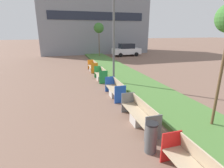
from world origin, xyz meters
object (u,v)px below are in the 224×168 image
at_px(bench_blue_frame, 115,90).
at_px(litter_bin, 151,138).
at_px(bench_green_frame, 101,76).
at_px(street_lamp_post, 114,28).
at_px(bench_orange_frame, 93,67).
at_px(parked_car_distant, 127,50).
at_px(bench_grey_frame, 139,115).
at_px(sapling_tree_far, 99,28).

distance_m(bench_blue_frame, litter_bin, 4.93).
relative_size(bench_green_frame, street_lamp_post, 0.27).
bearing_deg(bench_green_frame, bench_orange_frame, 89.99).
bearing_deg(bench_green_frame, bench_blue_frame, -89.98).
xyz_separation_m(bench_green_frame, parked_car_distant, (6.82, 12.41, 0.55)).
height_order(bench_grey_frame, bench_green_frame, same).
distance_m(bench_grey_frame, bench_blue_frame, 3.24).
height_order(sapling_tree_far, parked_car_distant, sapling_tree_far).
height_order(bench_green_frame, bench_orange_frame, same).
height_order(bench_grey_frame, bench_blue_frame, same).
xyz_separation_m(bench_blue_frame, street_lamp_post, (0.61, 2.34, 3.48)).
xyz_separation_m(bench_green_frame, sapling_tree_far, (2.56, 12.21, 3.67)).
bearing_deg(bench_orange_frame, litter_bin, -91.88).
bearing_deg(litter_bin, bench_green_frame, 87.39).
height_order(bench_grey_frame, parked_car_distant, parked_car_distant).
relative_size(bench_green_frame, bench_orange_frame, 0.97).
distance_m(litter_bin, sapling_tree_far, 21.28).
relative_size(bench_green_frame, sapling_tree_far, 0.40).
xyz_separation_m(bench_green_frame, bench_orange_frame, (0.00, 3.35, 0.00)).
xyz_separation_m(bench_orange_frame, parked_car_distant, (6.81, 9.05, 0.55)).
xyz_separation_m(bench_grey_frame, sapling_tree_far, (2.55, 19.10, 3.65)).
distance_m(bench_orange_frame, street_lamp_post, 5.85).
bearing_deg(sapling_tree_far, bench_grey_frame, -97.61).
bearing_deg(parked_car_distant, bench_blue_frame, -114.87).
bearing_deg(bench_orange_frame, street_lamp_post, -82.49).
distance_m(bench_orange_frame, sapling_tree_far, 9.92).
height_order(bench_orange_frame, litter_bin, litter_bin).
xyz_separation_m(bench_green_frame, litter_bin, (-0.39, -8.56, 0.14)).
height_order(bench_blue_frame, sapling_tree_far, sapling_tree_far).
xyz_separation_m(bench_grey_frame, bench_orange_frame, (-0.01, 10.24, -0.01)).
relative_size(street_lamp_post, sapling_tree_far, 1.46).
distance_m(bench_green_frame, street_lamp_post, 3.77).
bearing_deg(sapling_tree_far, litter_bin, -98.07).
distance_m(bench_grey_frame, parked_car_distant, 20.47).
bearing_deg(parked_car_distant, sapling_tree_far, -179.23).
xyz_separation_m(street_lamp_post, sapling_tree_far, (1.94, 13.52, 0.18)).
height_order(bench_grey_frame, bench_orange_frame, same).
bearing_deg(bench_blue_frame, bench_grey_frame, -89.92).
bearing_deg(bench_orange_frame, bench_blue_frame, -89.99).
xyz_separation_m(litter_bin, street_lamp_post, (1.01, 7.26, 3.35)).
distance_m(bench_green_frame, litter_bin, 8.57).
bearing_deg(bench_grey_frame, bench_orange_frame, 90.03).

